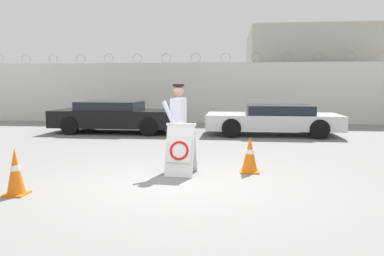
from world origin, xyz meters
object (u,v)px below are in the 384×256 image
object	(u,v)px
traffic_cone_near	(15,172)
parked_car_rear_sedan	(274,119)
traffic_cone_mid	(250,155)
barricade_sign	(181,149)
parked_car_front_coupe	(116,116)
security_guard	(178,121)

from	to	relation	value
traffic_cone_near	parked_car_rear_sedan	distance (m)	9.46
traffic_cone_mid	traffic_cone_near	bearing A→B (deg)	-152.58
barricade_sign	parked_car_front_coupe	bearing A→B (deg)	122.77
barricade_sign	traffic_cone_near	bearing A→B (deg)	-141.21
traffic_cone_near	parked_car_rear_sedan	xyz separation A→B (m)	(5.07, 7.99, 0.18)
barricade_sign	security_guard	xyz separation A→B (m)	(-0.13, 0.56, 0.51)
security_guard	traffic_cone_near	size ratio (longest dim) A/B	2.32
traffic_cone_mid	parked_car_rear_sedan	distance (m)	6.07
parked_car_rear_sedan	parked_car_front_coupe	bearing A→B (deg)	-0.33
traffic_cone_mid	parked_car_front_coupe	xyz separation A→B (m)	(-4.76, 6.06, 0.24)
parked_car_rear_sedan	barricade_sign	bearing A→B (deg)	68.74
traffic_cone_mid	parked_car_front_coupe	size ratio (longest dim) A/B	0.16
barricade_sign	traffic_cone_mid	xyz separation A→B (m)	(1.40, 0.35, -0.15)
security_guard	parked_car_front_coupe	xyz separation A→B (m)	(-3.24, 5.85, -0.42)
barricade_sign	parked_car_rear_sedan	xyz separation A→B (m)	(2.54, 6.31, 0.05)
security_guard	traffic_cone_mid	xyz separation A→B (m)	(1.53, -0.21, -0.66)
traffic_cone_near	traffic_cone_mid	world-z (taller)	traffic_cone_near
security_guard	barricade_sign	bearing A→B (deg)	24.24
parked_car_rear_sedan	traffic_cone_near	bearing A→B (deg)	58.30
parked_car_front_coupe	traffic_cone_mid	bearing A→B (deg)	-50.50
parked_car_front_coupe	parked_car_rear_sedan	bearing A→B (deg)	0.33
barricade_sign	parked_car_rear_sedan	world-z (taller)	parked_car_rear_sedan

